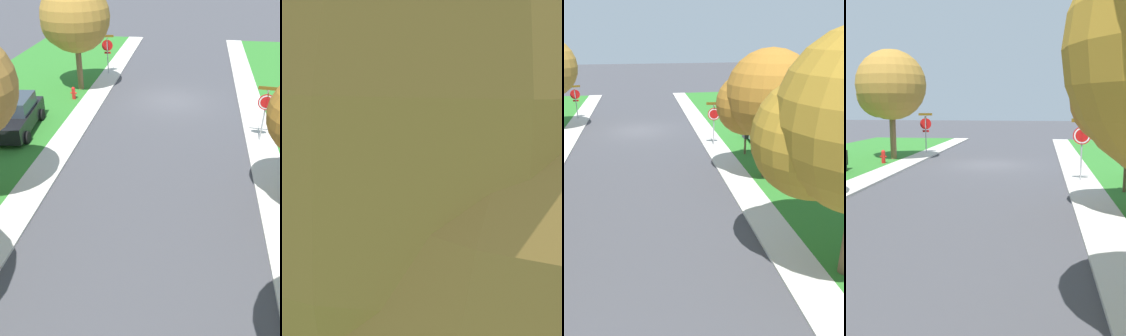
{
  "view_description": "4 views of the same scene",
  "coord_description": "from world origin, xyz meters",
  "views": [
    {
      "loc": [
        -1.29,
        21.44,
        8.5
      ],
      "look_at": [
        0.4,
        10.17,
        1.4
      ],
      "focal_mm": 39.85,
      "sensor_mm": 36.0,
      "label": 1
    },
    {
      "loc": [
        7.2,
        -3.73,
        5.16
      ],
      "look_at": [
        0.99,
        7.15,
        1.4
      ],
      "focal_mm": 45.76,
      "sensor_mm": 36.0,
      "label": 2
    },
    {
      "loc": [
        -0.33,
        25.33,
        6.68
      ],
      "look_at": [
        -2.74,
        11.9,
        1.4
      ],
      "focal_mm": 37.43,
      "sensor_mm": 36.0,
      "label": 3
    },
    {
      "loc": [
        -2.91,
        22.11,
        3.38
      ],
      "look_at": [
        -1.23,
        9.88,
        1.4
      ],
      "focal_mm": 42.77,
      "sensor_mm": 36.0,
      "label": 4
    }
  ],
  "objects": [
    {
      "name": "car_white_far_down_street",
      "position": [
        -7.87,
        4.86,
        0.87
      ],
      "size": [
        2.23,
        4.4,
        1.76
      ],
      "color": "white",
      "rests_on": "ground"
    },
    {
      "name": "stop_sign_far_corner",
      "position": [
        -4.65,
        4.68,
        1.89
      ],
      "size": [
        0.92,
        0.92,
        2.77
      ],
      "color": "#9E9EA3",
      "rests_on": "ground"
    },
    {
      "name": "mailbox",
      "position": [
        -6.08,
        6.71,
        1.01
      ],
      "size": [
        0.25,
        0.48,
        1.31
      ],
      "color": "brown",
      "rests_on": "ground"
    },
    {
      "name": "sidewalk_west",
      "position": [
        -4.7,
        12.0,
        0.05
      ],
      "size": [
        1.4,
        56.0,
        0.1
      ],
      "primitive_type": "cube",
      "color": "beige",
      "rests_on": "ground"
    },
    {
      "name": "tree_sidewalk_near",
      "position": [
        -5.87,
        10.02,
        3.92
      ],
      "size": [
        4.43,
        4.12,
        6.12
      ],
      "color": "brown",
      "rests_on": "ground"
    },
    {
      "name": "ground_plane",
      "position": [
        0.0,
        0.0,
        0.0
      ],
      "size": [
        120.0,
        120.0,
        0.0
      ],
      "primitive_type": "plane",
      "color": "#424247"
    },
    {
      "name": "stop_sign_near_corner",
      "position": [
        4.9,
        -4.43,
        1.88
      ],
      "size": [
        0.91,
        0.91,
        2.77
      ],
      "color": "#9E9EA3",
      "rests_on": "ground"
    }
  ]
}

